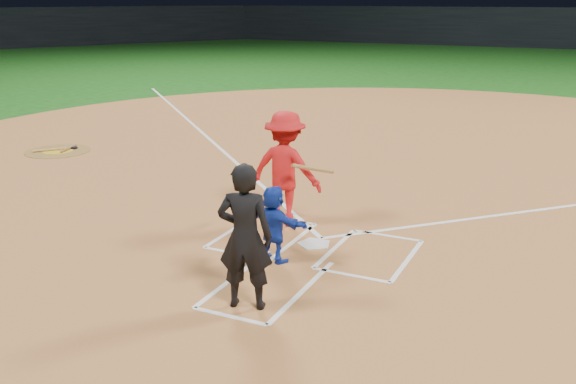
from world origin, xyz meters
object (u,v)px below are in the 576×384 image
at_px(batter_at_plate, 285,169).
at_px(umpire, 245,237).
at_px(catcher, 274,224).
at_px(home_plate, 314,244).
at_px(on_deck_circle, 58,151).

bearing_deg(batter_at_plate, umpire, -73.47).
height_order(catcher, umpire, umpire).
relative_size(catcher, batter_at_plate, 0.59).
relative_size(home_plate, batter_at_plate, 0.29).
bearing_deg(umpire, home_plate, -105.27).
relative_size(umpire, batter_at_plate, 0.96).
relative_size(on_deck_circle, umpire, 0.86).
distance_m(on_deck_circle, catcher, 9.55).
height_order(on_deck_circle, batter_at_plate, batter_at_plate).
bearing_deg(on_deck_circle, catcher, -25.86).
height_order(on_deck_circle, umpire, umpire).
bearing_deg(on_deck_circle, batter_at_plate, -17.57).
relative_size(home_plate, umpire, 0.30).
distance_m(on_deck_circle, batter_at_plate, 8.45).
bearing_deg(catcher, home_plate, -93.84).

